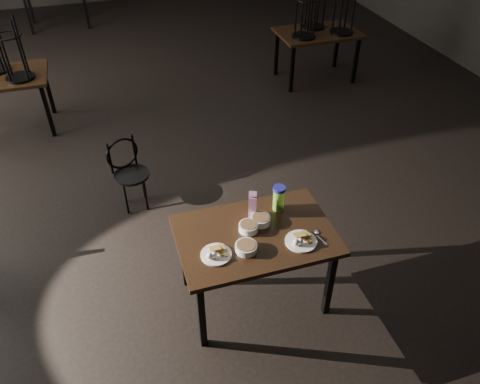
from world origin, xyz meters
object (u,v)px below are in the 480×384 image
object	(u,v)px
main_table	(255,241)
bentwood_chair	(128,168)
juice_carton	(253,205)
water_bottle	(279,198)

from	to	relation	value
main_table	bentwood_chair	size ratio (longest dim) A/B	1.59
juice_carton	water_bottle	bearing A→B (deg)	4.27
water_bottle	bentwood_chair	size ratio (longest dim) A/B	0.29
main_table	juice_carton	world-z (taller)	juice_carton
water_bottle	juice_carton	bearing A→B (deg)	-175.73
main_table	water_bottle	bearing A→B (deg)	39.51
main_table	bentwood_chair	bearing A→B (deg)	117.45
main_table	bentwood_chair	distance (m)	1.80
main_table	juice_carton	xyz separation A→B (m)	(0.04, 0.20, 0.19)
main_table	bentwood_chair	world-z (taller)	bentwood_chair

